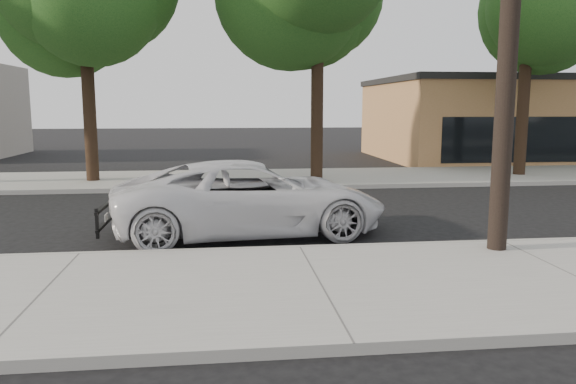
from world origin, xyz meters
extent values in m
plane|color=black|center=(0.00, 0.00, 0.00)|extent=(120.00, 120.00, 0.00)
cube|color=gray|center=(0.00, -4.30, 0.07)|extent=(90.00, 4.40, 0.15)
cube|color=gray|center=(0.00, 8.50, 0.07)|extent=(90.00, 5.00, 0.15)
cube|color=#9E9B93|center=(0.00, -2.10, 0.07)|extent=(90.00, 0.12, 0.16)
cube|color=#A37544|center=(16.00, 16.00, 2.00)|extent=(18.00, 10.00, 4.00)
cylinder|color=black|center=(-6.00, 8.20, 2.28)|extent=(0.44, 0.44, 4.25)
sphere|color=#124116|center=(-6.00, 8.20, 5.80)|extent=(4.20, 4.20, 4.20)
cylinder|color=black|center=(2.00, 7.80, 2.53)|extent=(0.44, 0.44, 4.75)
cylinder|color=black|center=(10.00, 8.10, 2.35)|extent=(0.44, 0.44, 4.40)
sphere|color=#124116|center=(10.00, 8.10, 6.00)|extent=(4.35, 4.35, 4.35)
imported|color=silver|center=(-0.83, -0.36, 0.81)|extent=(6.08, 3.35, 1.61)
camera|label=1|loc=(-1.42, -12.28, 2.76)|focal=35.00mm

